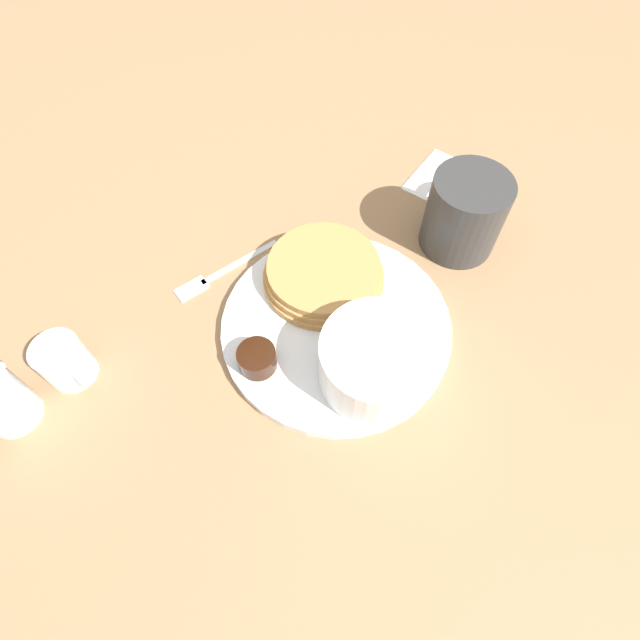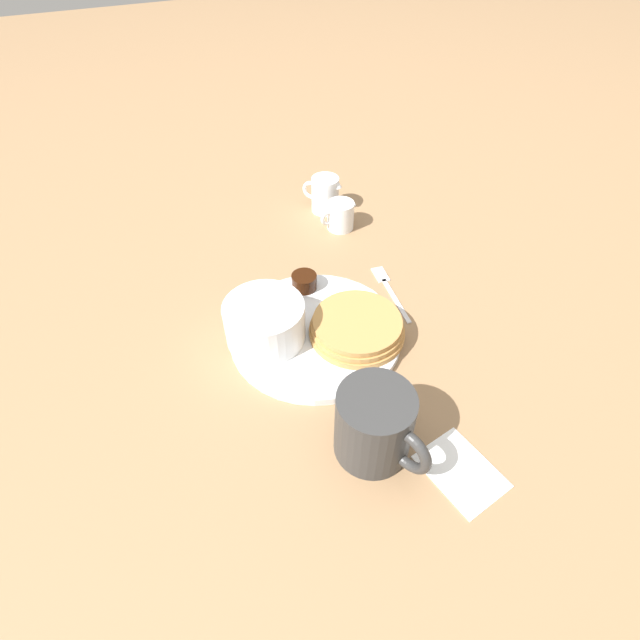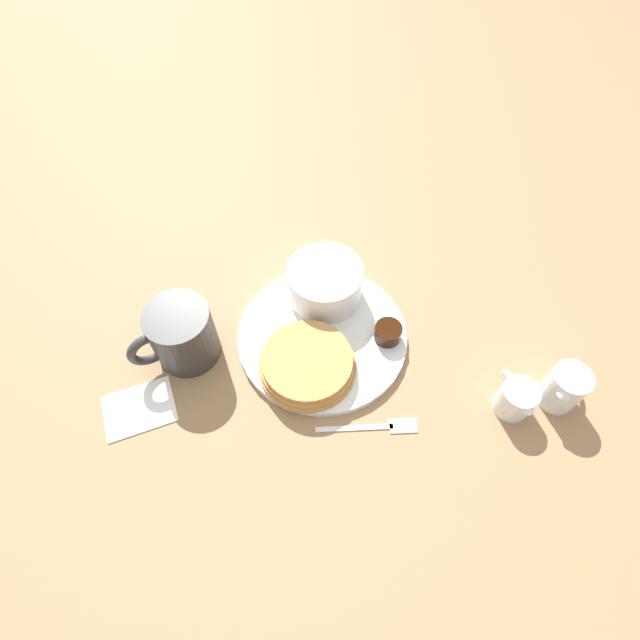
% 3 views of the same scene
% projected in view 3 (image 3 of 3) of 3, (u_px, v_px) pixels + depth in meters
% --- Properties ---
extents(ground_plane, '(4.00, 4.00, 0.00)m').
position_uv_depth(ground_plane, '(322.00, 338.00, 0.73)').
color(ground_plane, '#93704C').
extents(plate, '(0.25, 0.25, 0.01)m').
position_uv_depth(plate, '(322.00, 336.00, 0.73)').
color(plate, white).
rests_on(plate, ground_plane).
extents(pancake_stack, '(0.13, 0.13, 0.03)m').
position_uv_depth(pancake_stack, '(307.00, 364.00, 0.68)').
color(pancake_stack, '#B78447').
rests_on(pancake_stack, plate).
extents(bowl, '(0.11, 0.11, 0.06)m').
position_uv_depth(bowl, '(325.00, 282.00, 0.73)').
color(bowl, white).
rests_on(bowl, plate).
extents(syrup_cup, '(0.04, 0.04, 0.02)m').
position_uv_depth(syrup_cup, '(388.00, 333.00, 0.71)').
color(syrup_cup, black).
rests_on(syrup_cup, plate).
extents(butter_ramekin, '(0.05, 0.05, 0.04)m').
position_uv_depth(butter_ramekin, '(334.00, 280.00, 0.75)').
color(butter_ramekin, white).
rests_on(butter_ramekin, plate).
extents(coffee_mug, '(0.12, 0.09, 0.09)m').
position_uv_depth(coffee_mug, '(181.00, 335.00, 0.68)').
color(coffee_mug, '#333333').
rests_on(coffee_mug, ground_plane).
extents(creamer_pitcher_near, '(0.05, 0.07, 0.05)m').
position_uv_depth(creamer_pitcher_near, '(516.00, 399.00, 0.65)').
color(creamer_pitcher_near, white).
rests_on(creamer_pitcher_near, ground_plane).
extents(creamer_pitcher_far, '(0.06, 0.06, 0.07)m').
position_uv_depth(creamer_pitcher_far, '(564.00, 387.00, 0.65)').
color(creamer_pitcher_far, white).
rests_on(creamer_pitcher_far, ground_plane).
extents(fork, '(0.13, 0.03, 0.00)m').
position_uv_depth(fork, '(379.00, 427.00, 0.66)').
color(fork, silver).
rests_on(fork, ground_plane).
extents(napkin, '(0.11, 0.09, 0.00)m').
position_uv_depth(napkin, '(139.00, 408.00, 0.67)').
color(napkin, white).
rests_on(napkin, ground_plane).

